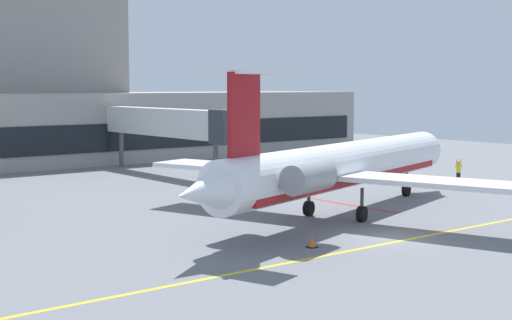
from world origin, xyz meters
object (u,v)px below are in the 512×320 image
(regional_jet, at_px, (341,166))
(marshaller, at_px, (458,172))
(belt_loader, at_px, (277,173))
(baggage_tug, at_px, (323,164))

(regional_jet, height_order, marshaller, regional_jet)
(belt_loader, relative_size, marshaller, 2.00)
(baggage_tug, xyz_separation_m, belt_loader, (-7.68, -2.89, 0.02))
(baggage_tug, height_order, marshaller, baggage_tug)
(belt_loader, bearing_deg, regional_jet, -114.85)
(regional_jet, distance_m, baggage_tug, 20.94)
(baggage_tug, relative_size, belt_loader, 0.89)
(marshaller, bearing_deg, baggage_tug, 110.41)
(baggage_tug, bearing_deg, belt_loader, -159.38)
(belt_loader, bearing_deg, baggage_tug, 20.62)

